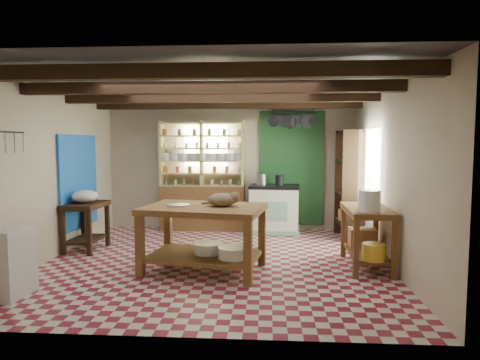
# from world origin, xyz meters

# --- Properties ---
(floor) EXTENTS (5.00, 5.00, 0.02)m
(floor) POSITION_xyz_m (0.00, 0.00, -0.01)
(floor) COLOR maroon
(floor) RESTS_ON ground
(ceiling) EXTENTS (5.00, 5.00, 0.02)m
(ceiling) POSITION_xyz_m (0.00, 0.00, 2.60)
(ceiling) COLOR #404044
(ceiling) RESTS_ON wall_back
(wall_back) EXTENTS (5.00, 0.04, 2.60)m
(wall_back) POSITION_xyz_m (0.00, 2.50, 1.30)
(wall_back) COLOR #C1B49B
(wall_back) RESTS_ON floor
(wall_front) EXTENTS (5.00, 0.04, 2.60)m
(wall_front) POSITION_xyz_m (0.00, -2.50, 1.30)
(wall_front) COLOR #C1B49B
(wall_front) RESTS_ON floor
(wall_left) EXTENTS (0.04, 5.00, 2.60)m
(wall_left) POSITION_xyz_m (-2.50, 0.00, 1.30)
(wall_left) COLOR #C1B49B
(wall_left) RESTS_ON floor
(wall_right) EXTENTS (0.04, 5.00, 2.60)m
(wall_right) POSITION_xyz_m (2.50, 0.00, 1.30)
(wall_right) COLOR #C1B49B
(wall_right) RESTS_ON floor
(ceiling_beams) EXTENTS (5.00, 3.80, 0.15)m
(ceiling_beams) POSITION_xyz_m (0.00, 0.00, 2.48)
(ceiling_beams) COLOR black
(ceiling_beams) RESTS_ON ceiling
(blue_wall_patch) EXTENTS (0.04, 1.40, 1.60)m
(blue_wall_patch) POSITION_xyz_m (-2.47, 0.90, 1.10)
(blue_wall_patch) COLOR blue
(blue_wall_patch) RESTS_ON wall_left
(green_wall_patch) EXTENTS (1.30, 0.04, 2.30)m
(green_wall_patch) POSITION_xyz_m (1.25, 2.47, 1.25)
(green_wall_patch) COLOR #205027
(green_wall_patch) RESTS_ON wall_back
(window_back) EXTENTS (0.90, 0.02, 0.80)m
(window_back) POSITION_xyz_m (-0.50, 2.48, 1.70)
(window_back) COLOR silver
(window_back) RESTS_ON wall_back
(window_right) EXTENTS (0.02, 1.30, 1.20)m
(window_right) POSITION_xyz_m (2.48, 1.00, 1.40)
(window_right) COLOR silver
(window_right) RESTS_ON wall_right
(utensil_rail) EXTENTS (0.06, 0.90, 0.28)m
(utensil_rail) POSITION_xyz_m (-2.44, -1.20, 1.78)
(utensil_rail) COLOR black
(utensil_rail) RESTS_ON wall_left
(pot_rack) EXTENTS (0.86, 0.12, 0.36)m
(pot_rack) POSITION_xyz_m (1.25, 2.05, 2.18)
(pot_rack) COLOR black
(pot_rack) RESTS_ON ceiling
(shelving_unit) EXTENTS (1.70, 0.34, 2.20)m
(shelving_unit) POSITION_xyz_m (-0.55, 2.31, 1.10)
(shelving_unit) COLOR #D7C17C
(shelving_unit) RESTS_ON floor
(tall_rack) EXTENTS (0.40, 0.86, 2.00)m
(tall_rack) POSITION_xyz_m (2.28, 1.80, 1.00)
(tall_rack) COLOR black
(tall_rack) RESTS_ON floor
(work_table) EXTENTS (1.75, 1.32, 0.90)m
(work_table) POSITION_xyz_m (-0.10, -0.47, 0.45)
(work_table) COLOR brown
(work_table) RESTS_ON floor
(stove) EXTENTS (1.00, 0.71, 0.94)m
(stove) POSITION_xyz_m (0.90, 2.15, 0.47)
(stove) COLOR white
(stove) RESTS_ON floor
(prep_table) EXTENTS (0.57, 0.81, 0.79)m
(prep_table) POSITION_xyz_m (-2.20, 0.52, 0.40)
(prep_table) COLOR black
(prep_table) RESTS_ON floor
(white_cabinet) EXTENTS (0.47, 0.55, 0.79)m
(white_cabinet) POSITION_xyz_m (-2.22, -1.59, 0.40)
(white_cabinet) COLOR silver
(white_cabinet) RESTS_ON floor
(right_counter) EXTENTS (0.62, 1.21, 0.86)m
(right_counter) POSITION_xyz_m (2.18, -0.14, 0.43)
(right_counter) COLOR brown
(right_counter) RESTS_ON floor
(cat) EXTENTS (0.40, 0.31, 0.18)m
(cat) POSITION_xyz_m (0.16, -0.46, 0.99)
(cat) COLOR #8B6A51
(cat) RESTS_ON work_table
(steel_tray) EXTENTS (0.36, 0.36, 0.02)m
(steel_tray) POSITION_xyz_m (-0.45, -0.46, 0.91)
(steel_tray) COLOR #93939A
(steel_tray) RESTS_ON work_table
(basin_large) EXTENTS (0.48, 0.48, 0.14)m
(basin_large) POSITION_xyz_m (-0.04, -0.43, 0.31)
(basin_large) COLOR silver
(basin_large) RESTS_ON work_table
(basin_small) EXTENTS (0.49, 0.49, 0.15)m
(basin_small) POSITION_xyz_m (0.33, -0.65, 0.31)
(basin_small) COLOR silver
(basin_small) RESTS_ON work_table
(kettle_left) EXTENTS (0.20, 0.20, 0.21)m
(kettle_left) POSITION_xyz_m (0.65, 2.17, 1.05)
(kettle_left) COLOR #93939A
(kettle_left) RESTS_ON stove
(kettle_right) EXTENTS (0.17, 0.17, 0.20)m
(kettle_right) POSITION_xyz_m (1.00, 2.14, 1.04)
(kettle_right) COLOR black
(kettle_right) RESTS_ON stove
(enamel_bowl) EXTENTS (0.44, 0.44, 0.21)m
(enamel_bowl) POSITION_xyz_m (-2.20, 0.52, 0.90)
(enamel_bowl) COLOR silver
(enamel_bowl) RESTS_ON prep_table
(white_bucket) EXTENTS (0.29, 0.29, 0.29)m
(white_bucket) POSITION_xyz_m (2.12, -0.49, 1.00)
(white_bucket) COLOR silver
(white_bucket) RESTS_ON right_counter
(wicker_basket) EXTENTS (0.39, 0.32, 0.27)m
(wicker_basket) POSITION_xyz_m (2.19, 0.16, 0.36)
(wicker_basket) COLOR #AF6F46
(wicker_basket) RESTS_ON right_counter
(yellow_tub) EXTENTS (0.31, 0.31, 0.22)m
(yellow_tub) POSITION_xyz_m (2.17, -0.59, 0.34)
(yellow_tub) COLOR gold
(yellow_tub) RESTS_ON right_counter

